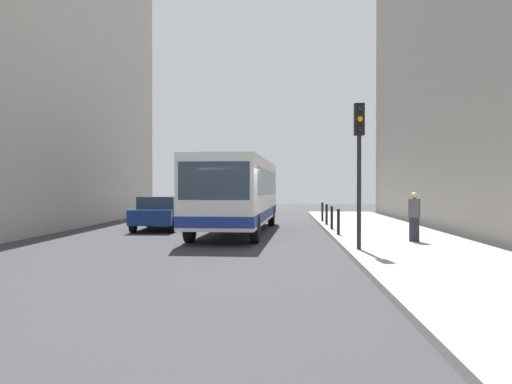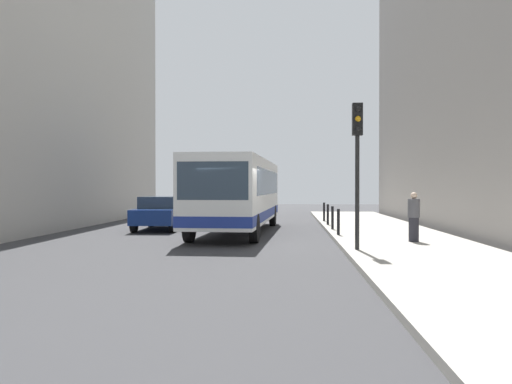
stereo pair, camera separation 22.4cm
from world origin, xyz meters
name	(u,v)px [view 1 (the left image)]	position (x,y,z in m)	size (l,w,h in m)	color
ground_plane	(240,244)	(0.00, 0.00, 0.00)	(80.00, 80.00, 0.00)	#38383A
sidewalk	(405,243)	(5.40, 0.00, 0.07)	(4.40, 40.00, 0.15)	#ADA89E
bus	(238,191)	(-0.46, 4.40, 1.73)	(3.06, 11.13, 3.00)	white
car_beside_bus	(160,212)	(-4.05, 5.70, 0.78)	(1.95, 4.44, 1.48)	navy
traffic_light	(359,148)	(3.55, -2.55, 3.01)	(0.28, 0.33, 4.10)	black
bollard_near	(338,222)	(3.45, 1.93, 0.62)	(0.11, 0.11, 0.95)	black
bollard_mid	(332,218)	(3.45, 4.51, 0.62)	(0.11, 0.11, 0.95)	black
bollard_far	(327,214)	(3.45, 7.08, 0.62)	(0.11, 0.11, 0.95)	black
bollard_farthest	(322,212)	(3.45, 9.65, 0.62)	(0.11, 0.11, 0.95)	black
pedestrian_near_signal	(414,217)	(5.64, -0.28, 0.93)	(0.38, 0.38, 1.58)	#26262D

